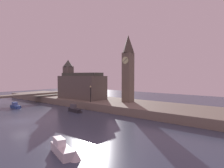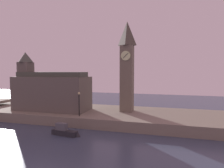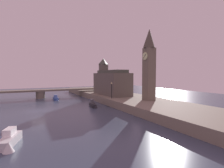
% 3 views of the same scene
% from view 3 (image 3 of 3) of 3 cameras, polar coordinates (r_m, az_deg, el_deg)
% --- Properties ---
extents(ground_plane, '(120.00, 120.00, 0.00)m').
position_cam_3_polar(ground_plane, '(37.13, -22.33, -7.84)').
color(ground_plane, '#384256').
extents(far_embankment, '(70.00, 12.00, 1.50)m').
position_cam_3_polar(far_embankment, '(43.33, 5.15, -5.06)').
color(far_embankment, slate).
rests_on(far_embankment, ground).
extents(clock_tower, '(2.20, 2.25, 14.69)m').
position_cam_3_polar(clock_tower, '(38.07, 11.69, 6.41)').
color(clock_tower, '#6B6051').
rests_on(clock_tower, far_embankment).
extents(parliament_hall, '(12.72, 5.39, 9.98)m').
position_cam_3_polar(parliament_hall, '(47.91, -0.40, 0.59)').
color(parliament_hall, '#5B544C').
rests_on(parliament_hall, far_embankment).
extents(bridge_span, '(2.77, 35.96, 2.47)m').
position_cam_3_polar(bridge_span, '(55.52, -22.46, -2.37)').
color(bridge_span, slate).
rests_on(bridge_span, ground).
extents(streetlamp, '(0.36, 0.36, 3.58)m').
position_cam_3_polar(streetlamp, '(40.12, -0.14, -1.38)').
color(streetlamp, black).
rests_on(streetlamp, far_embankment).
extents(boat_ferry_white, '(4.51, 2.26, 1.54)m').
position_cam_3_polar(boat_ferry_white, '(20.71, -29.81, -15.24)').
color(boat_ferry_white, silver).
rests_on(boat_ferry_white, ground).
extents(boat_barge_dark, '(4.05, 1.40, 1.63)m').
position_cam_3_polar(boat_barge_dark, '(38.44, -6.05, -6.46)').
color(boat_barge_dark, '#232328').
rests_on(boat_barge_dark, ground).
extents(boat_tour_blue, '(3.73, 1.43, 1.36)m').
position_cam_3_polar(boat_tour_blue, '(50.68, -17.37, -4.38)').
color(boat_tour_blue, '#2D4C93').
rests_on(boat_tour_blue, ground).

